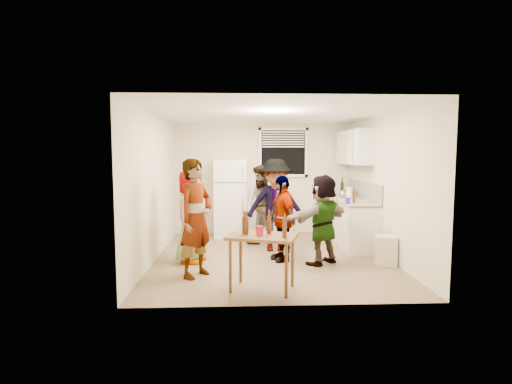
{
  "coord_description": "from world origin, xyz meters",
  "views": [
    {
      "loc": [
        -0.56,
        -6.87,
        1.81
      ],
      "look_at": [
        -0.26,
        0.09,
        1.15
      ],
      "focal_mm": 28.0,
      "sensor_mm": 36.0,
      "label": 1
    }
  ],
  "objects_px": {
    "wine_bottle": "(342,195)",
    "blue_cup": "(348,204)",
    "refrigerator": "(230,198)",
    "guest_back_left": "(263,248)",
    "guest_orange": "(322,264)",
    "beer_bottle_table": "(269,233)",
    "guest_back_right": "(275,250)",
    "beer_bottle_counter": "(354,203)",
    "guest_black": "(282,260)",
    "trash_bin": "(386,250)",
    "red_cup": "(260,235)",
    "guest_grey": "(191,262)",
    "serving_table": "(262,290)",
    "guest_stripe": "(197,276)",
    "kettle": "(343,197)"
  },
  "relations": [
    {
      "from": "red_cup",
      "to": "trash_bin",
      "type": "bearing_deg",
      "value": 28.28
    },
    {
      "from": "kettle",
      "to": "guest_grey",
      "type": "height_order",
      "value": "kettle"
    },
    {
      "from": "refrigerator",
      "to": "trash_bin",
      "type": "xyz_separation_m",
      "value": [
        2.59,
        -2.42,
        -0.6
      ]
    },
    {
      "from": "wine_bottle",
      "to": "guest_orange",
      "type": "xyz_separation_m",
      "value": [
        -0.94,
        -2.39,
        -0.9
      ]
    },
    {
      "from": "wine_bottle",
      "to": "blue_cup",
      "type": "relative_size",
      "value": 2.38
    },
    {
      "from": "blue_cup",
      "to": "beer_bottle_table",
      "type": "bearing_deg",
      "value": -130.09
    },
    {
      "from": "guest_grey",
      "to": "guest_orange",
      "type": "bearing_deg",
      "value": -77.36
    },
    {
      "from": "blue_cup",
      "to": "guest_back_right",
      "type": "distance_m",
      "value": 1.61
    },
    {
      "from": "kettle",
      "to": "guest_orange",
      "type": "height_order",
      "value": "kettle"
    },
    {
      "from": "guest_grey",
      "to": "wine_bottle",
      "type": "bearing_deg",
      "value": -37.0
    },
    {
      "from": "guest_back_left",
      "to": "guest_back_right",
      "type": "xyz_separation_m",
      "value": [
        0.22,
        -0.23,
        0.0
      ]
    },
    {
      "from": "wine_bottle",
      "to": "beer_bottle_counter",
      "type": "distance_m",
      "value": 1.45
    },
    {
      "from": "guest_back_right",
      "to": "beer_bottle_counter",
      "type": "bearing_deg",
      "value": -0.75
    },
    {
      "from": "guest_grey",
      "to": "red_cup",
      "type": "bearing_deg",
      "value": -125.17
    },
    {
      "from": "kettle",
      "to": "guest_back_right",
      "type": "height_order",
      "value": "kettle"
    },
    {
      "from": "serving_table",
      "to": "guest_grey",
      "type": "bearing_deg",
      "value": 127.76
    },
    {
      "from": "refrigerator",
      "to": "guest_back_right",
      "type": "relative_size",
      "value": 0.99
    },
    {
      "from": "guest_grey",
      "to": "guest_back_right",
      "type": "distance_m",
      "value": 1.66
    },
    {
      "from": "trash_bin",
      "to": "guest_black",
      "type": "xyz_separation_m",
      "value": [
        -1.67,
        0.34,
        -0.25
      ]
    },
    {
      "from": "beer_bottle_table",
      "to": "guest_orange",
      "type": "height_order",
      "value": "beer_bottle_table"
    },
    {
      "from": "trash_bin",
      "to": "wine_bottle",
      "type": "bearing_deg",
      "value": 92.12
    },
    {
      "from": "wine_bottle",
      "to": "blue_cup",
      "type": "distance_m",
      "value": 1.64
    },
    {
      "from": "trash_bin",
      "to": "guest_grey",
      "type": "height_order",
      "value": "trash_bin"
    },
    {
      "from": "serving_table",
      "to": "kettle",
      "type": "bearing_deg",
      "value": 58.71
    },
    {
      "from": "beer_bottle_counter",
      "to": "guest_black",
      "type": "bearing_deg",
      "value": -153.92
    },
    {
      "from": "refrigerator",
      "to": "beer_bottle_table",
      "type": "height_order",
      "value": "refrigerator"
    },
    {
      "from": "beer_bottle_table",
      "to": "kettle",
      "type": "bearing_deg",
      "value": 59.13
    },
    {
      "from": "kettle",
      "to": "guest_back_left",
      "type": "xyz_separation_m",
      "value": [
        -1.75,
        -0.74,
        -0.9
      ]
    },
    {
      "from": "beer_bottle_counter",
      "to": "trash_bin",
      "type": "bearing_deg",
      "value": -76.9
    },
    {
      "from": "refrigerator",
      "to": "guest_black",
      "type": "bearing_deg",
      "value": -66.1
    },
    {
      "from": "kettle",
      "to": "serving_table",
      "type": "xyz_separation_m",
      "value": [
        -1.91,
        -3.14,
        -0.9
      ]
    },
    {
      "from": "beer_bottle_counter",
      "to": "guest_black",
      "type": "xyz_separation_m",
      "value": [
        -1.43,
        -0.7,
        -0.9
      ]
    },
    {
      "from": "guest_black",
      "to": "guest_back_left",
      "type": "bearing_deg",
      "value": 177.68
    },
    {
      "from": "kettle",
      "to": "guest_back_right",
      "type": "xyz_separation_m",
      "value": [
        -1.53,
        -0.96,
        -0.9
      ]
    },
    {
      "from": "guest_black",
      "to": "serving_table",
      "type": "bearing_deg",
      "value": -34.91
    },
    {
      "from": "beer_bottle_table",
      "to": "guest_back_right",
      "type": "distance_m",
      "value": 2.21
    },
    {
      "from": "blue_cup",
      "to": "guest_back_right",
      "type": "relative_size",
      "value": 0.07
    },
    {
      "from": "refrigerator",
      "to": "wine_bottle",
      "type": "bearing_deg",
      "value": 1.55
    },
    {
      "from": "guest_back_right",
      "to": "guest_orange",
      "type": "xyz_separation_m",
      "value": [
        0.7,
        -0.94,
        0.0
      ]
    },
    {
      "from": "red_cup",
      "to": "guest_back_left",
      "type": "bearing_deg",
      "value": 85.56
    },
    {
      "from": "trash_bin",
      "to": "guest_back_left",
      "type": "relative_size",
      "value": 0.3
    },
    {
      "from": "wine_bottle",
      "to": "beer_bottle_counter",
      "type": "relative_size",
      "value": 1.35
    },
    {
      "from": "beer_bottle_counter",
      "to": "guest_grey",
      "type": "bearing_deg",
      "value": -166.2
    },
    {
      "from": "serving_table",
      "to": "guest_stripe",
      "type": "distance_m",
      "value": 1.14
    },
    {
      "from": "wine_bottle",
      "to": "red_cup",
      "type": "xyz_separation_m",
      "value": [
        -2.04,
        -3.63,
        -0.16
      ]
    },
    {
      "from": "kettle",
      "to": "red_cup",
      "type": "bearing_deg",
      "value": -135.15
    },
    {
      "from": "wine_bottle",
      "to": "guest_back_left",
      "type": "xyz_separation_m",
      "value": [
        -1.85,
        -1.22,
        -0.9
      ]
    },
    {
      "from": "refrigerator",
      "to": "guest_back_left",
      "type": "distance_m",
      "value": 1.57
    },
    {
      "from": "refrigerator",
      "to": "beer_bottle_table",
      "type": "distance_m",
      "value": 3.49
    },
    {
      "from": "guest_back_right",
      "to": "refrigerator",
      "type": "bearing_deg",
      "value": 121.6
    }
  ]
}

